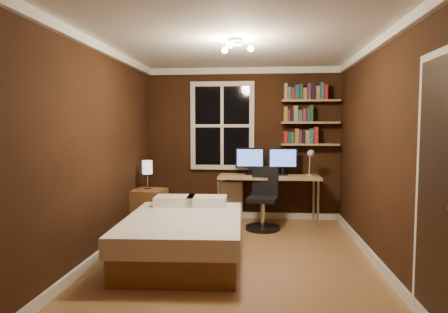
# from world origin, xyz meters

# --- Properties ---
(floor) EXTENTS (4.20, 4.20, 0.00)m
(floor) POSITION_xyz_m (0.00, 0.00, 0.00)
(floor) COLOR olive
(floor) RESTS_ON ground
(wall_back) EXTENTS (3.20, 0.04, 2.50)m
(wall_back) POSITION_xyz_m (0.00, 2.10, 1.25)
(wall_back) COLOR black
(wall_back) RESTS_ON ground
(wall_left) EXTENTS (0.04, 4.20, 2.50)m
(wall_left) POSITION_xyz_m (-1.60, 0.00, 1.25)
(wall_left) COLOR black
(wall_left) RESTS_ON ground
(wall_right) EXTENTS (0.04, 4.20, 2.50)m
(wall_right) POSITION_xyz_m (1.60, 0.00, 1.25)
(wall_right) COLOR black
(wall_right) RESTS_ON ground
(ceiling) EXTENTS (3.20, 4.20, 0.02)m
(ceiling) POSITION_xyz_m (0.00, 0.00, 2.50)
(ceiling) COLOR white
(ceiling) RESTS_ON wall_back
(window) EXTENTS (1.06, 0.06, 1.46)m
(window) POSITION_xyz_m (-0.35, 2.06, 1.55)
(window) COLOR white
(window) RESTS_ON wall_back
(door) EXTENTS (0.03, 0.82, 2.05)m
(door) POSITION_xyz_m (1.59, -1.55, 1.02)
(door) COLOR black
(door) RESTS_ON ground
(ceiling_fixture) EXTENTS (0.44, 0.44, 0.18)m
(ceiling_fixture) POSITION_xyz_m (0.00, -0.10, 2.40)
(ceiling_fixture) COLOR beige
(ceiling_fixture) RESTS_ON ceiling
(bookshelf_lower) EXTENTS (0.92, 0.22, 0.03)m
(bookshelf_lower) POSITION_xyz_m (1.08, 1.98, 1.25)
(bookshelf_lower) COLOR tan
(bookshelf_lower) RESTS_ON wall_back
(books_row_lower) EXTENTS (0.54, 0.16, 0.23)m
(books_row_lower) POSITION_xyz_m (1.08, 1.98, 1.38)
(books_row_lower) COLOR maroon
(books_row_lower) RESTS_ON bookshelf_lower
(bookshelf_middle) EXTENTS (0.92, 0.22, 0.03)m
(bookshelf_middle) POSITION_xyz_m (1.08, 1.98, 1.60)
(bookshelf_middle) COLOR tan
(bookshelf_middle) RESTS_ON wall_back
(books_row_middle) EXTENTS (0.48, 0.16, 0.23)m
(books_row_middle) POSITION_xyz_m (1.08, 1.98, 1.73)
(books_row_middle) COLOR navy
(books_row_middle) RESTS_ON bookshelf_middle
(bookshelf_upper) EXTENTS (0.92, 0.22, 0.03)m
(bookshelf_upper) POSITION_xyz_m (1.08, 1.98, 1.95)
(bookshelf_upper) COLOR tan
(bookshelf_upper) RESTS_ON wall_back
(books_row_upper) EXTENTS (0.66, 0.16, 0.23)m
(books_row_upper) POSITION_xyz_m (1.08, 1.98, 2.08)
(books_row_upper) COLOR #265223
(books_row_upper) RESTS_ON bookshelf_upper
(bed) EXTENTS (1.40, 1.88, 0.62)m
(bed) POSITION_xyz_m (-0.59, -0.08, 0.26)
(bed) COLOR brown
(bed) RESTS_ON ground
(nightstand) EXTENTS (0.54, 0.54, 0.60)m
(nightstand) POSITION_xyz_m (-1.39, 1.21, 0.30)
(nightstand) COLOR brown
(nightstand) RESTS_ON ground
(bedside_lamp) EXTENTS (0.15, 0.15, 0.44)m
(bedside_lamp) POSITION_xyz_m (-1.39, 1.21, 0.82)
(bedside_lamp) COLOR beige
(bedside_lamp) RESTS_ON nightstand
(radiator) EXTENTS (0.42, 0.15, 0.62)m
(radiator) POSITION_xyz_m (-0.21, 1.99, 0.31)
(radiator) COLOR beige
(radiator) RESTS_ON ground
(desk) EXTENTS (1.60, 0.60, 0.76)m
(desk) POSITION_xyz_m (0.43, 1.78, 0.70)
(desk) COLOR tan
(desk) RESTS_ON ground
(monitor_left) EXTENTS (0.46, 0.12, 0.44)m
(monitor_left) POSITION_xyz_m (0.12, 1.86, 0.98)
(monitor_left) COLOR black
(monitor_left) RESTS_ON desk
(monitor_right) EXTENTS (0.46, 0.12, 0.44)m
(monitor_right) POSITION_xyz_m (0.65, 1.86, 0.98)
(monitor_right) COLOR black
(monitor_right) RESTS_ON desk
(desk_lamp) EXTENTS (0.14, 0.32, 0.44)m
(desk_lamp) POSITION_xyz_m (1.06, 1.70, 0.98)
(desk_lamp) COLOR silver
(desk_lamp) RESTS_ON desk
(office_chair) EXTENTS (0.51, 0.51, 0.93)m
(office_chair) POSITION_xyz_m (0.34, 1.37, 0.35)
(office_chair) COLOR black
(office_chair) RESTS_ON ground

